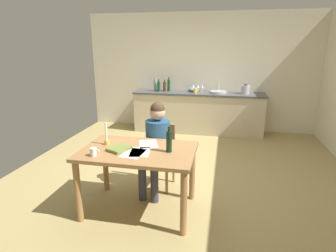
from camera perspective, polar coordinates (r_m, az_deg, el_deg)
ground_plane at (r=4.32m, az=2.99°, el=-10.03°), size 5.20×5.20×0.04m
wall_back at (r=6.48m, az=6.76°, el=10.91°), size 5.20×0.12×2.60m
kitchen_counter at (r=6.26m, az=6.20°, el=2.87°), size 2.86×0.64×0.90m
dining_table at (r=3.19m, az=-6.12°, el=-6.77°), size 1.28×0.84×0.76m
chair_at_table at (r=3.82m, az=-1.70°, el=-5.45°), size 0.43×0.43×0.86m
person_seated at (r=3.62m, az=-2.44°, el=-3.31°), size 0.35×0.61×1.19m
coffee_mug at (r=3.04m, az=-15.03°, el=-5.19°), size 0.11×0.07×0.09m
candlestick at (r=3.35m, az=-12.55°, el=-2.49°), size 0.06×0.06×0.27m
book_magazine at (r=3.16m, az=-10.03°, el=-4.61°), size 0.27×0.29×0.03m
paper_letter at (r=3.08m, az=-5.80°, el=-5.33°), size 0.26×0.33×0.00m
paper_bill at (r=3.31m, az=-4.08°, el=-3.69°), size 0.30×0.35×0.00m
paper_envelope at (r=3.05m, az=-7.16°, el=-5.56°), size 0.24×0.31×0.00m
wine_bottle_on_table at (r=3.02m, az=0.15°, el=-3.14°), size 0.06×0.06×0.29m
sink_unit at (r=6.15m, az=10.29°, el=6.94°), size 0.36×0.36×0.24m
bottle_oil at (r=6.34m, az=-2.63°, el=8.43°), size 0.07×0.07×0.31m
bottle_vinegar at (r=6.26m, az=-1.91°, el=8.18°), size 0.07×0.07×0.27m
bottle_wine_red at (r=6.26m, az=-0.70°, el=8.16°), size 0.07×0.07×0.26m
bottle_sauce at (r=6.31m, az=0.17°, el=8.42°), size 0.07×0.07×0.31m
mixing_bowl at (r=6.26m, az=5.12°, el=7.51°), size 0.20×0.20×0.09m
stovetop_kettle at (r=6.15m, az=15.62°, el=7.31°), size 0.18×0.18×0.22m
wine_glass_near_sink at (r=6.30m, az=7.01°, el=8.08°), size 0.07×0.07×0.15m
wine_glass_by_kettle at (r=6.31m, az=6.13°, el=8.12°), size 0.07×0.07×0.15m
wine_glass_back_left at (r=6.32m, az=5.18°, el=8.16°), size 0.07×0.07×0.15m
teacup_on_counter at (r=6.03m, az=5.65°, el=7.24°), size 0.11×0.07×0.11m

